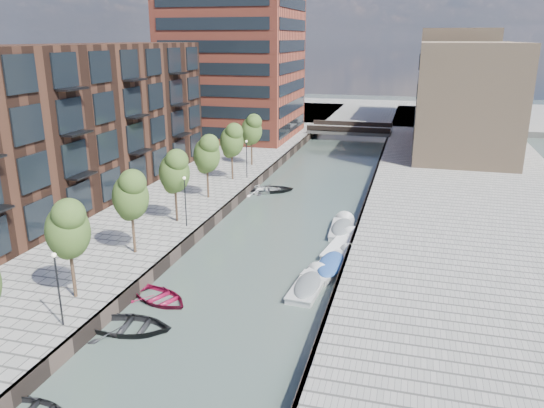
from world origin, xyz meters
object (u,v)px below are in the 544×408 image
at_px(motorboat_3, 334,265).
at_px(sloop_4, 272,192).
at_px(tree_1, 67,228).
at_px(car, 426,137).
at_px(motorboat_2, 345,246).
at_px(bridge, 350,130).
at_px(tree_6, 251,129).
at_px(sloop_2, 161,301).
at_px(motorboat_4, 342,228).
at_px(tree_3, 174,170).
at_px(sloop_0, 130,330).
at_px(motorboat_1, 309,285).
at_px(tree_5, 232,140).
at_px(tree_2, 130,194).
at_px(tree_4, 207,153).
at_px(sloop_3, 260,192).

bearing_deg(motorboat_3, sloop_4, 118.01).
bearing_deg(tree_1, car, 70.28).
xyz_separation_m(motorboat_2, car, (6.16, 42.06, 1.50)).
xyz_separation_m(bridge, tree_6, (-8.50, -26.00, 3.92)).
relative_size(sloop_2, motorboat_4, 0.79).
xyz_separation_m(tree_1, sloop_2, (4.14, 2.51, -5.31)).
bearing_deg(tree_3, sloop_0, -74.89).
bearing_deg(motorboat_1, bridge, 94.41).
height_order(tree_5, motorboat_2, tree_5).
bearing_deg(bridge, tree_1, -97.93).
relative_size(sloop_0, sloop_4, 1.04).
relative_size(tree_1, motorboat_4, 1.11).
bearing_deg(sloop_2, tree_6, 31.36).
xyz_separation_m(tree_6, motorboat_2, (14.00, -20.83, -5.20)).
height_order(motorboat_1, motorboat_2, motorboat_2).
distance_m(tree_2, car, 53.32).
distance_m(sloop_4, motorboat_1, 22.67).
distance_m(tree_2, sloop_4, 21.91).
xyz_separation_m(tree_6, motorboat_3, (13.78, -24.81, -5.08)).
relative_size(motorboat_1, motorboat_4, 0.95).
xyz_separation_m(tree_4, motorboat_3, (13.78, -10.81, -5.08)).
distance_m(sloop_0, motorboat_3, 14.89).
distance_m(tree_3, tree_6, 21.00).
height_order(tree_4, tree_5, same).
height_order(sloop_0, sloop_3, sloop_0).
relative_size(tree_4, car, 1.67).
distance_m(tree_4, sloop_2, 19.67).
xyz_separation_m(tree_2, sloop_2, (4.14, -4.49, -5.31)).
bearing_deg(bridge, tree_4, -102.00).
distance_m(sloop_0, motorboat_4, 21.17).
xyz_separation_m(tree_3, sloop_3, (3.29, 13.13, -5.31)).
distance_m(bridge, tree_4, 41.08).
xyz_separation_m(motorboat_2, motorboat_3, (-0.22, -3.98, 0.12)).
relative_size(tree_2, car, 1.67).
distance_m(tree_6, sloop_0, 36.72).
xyz_separation_m(tree_1, sloop_0, (4.08, -1.11, -5.31)).
distance_m(tree_3, sloop_2, 13.31).
height_order(tree_1, sloop_3, tree_1).
bearing_deg(motorboat_4, motorboat_3, -86.28).
distance_m(tree_4, sloop_4, 9.68).
relative_size(tree_1, motorboat_1, 1.18).
height_order(tree_2, tree_4, same).
bearing_deg(motorboat_1, tree_5, 120.75).
bearing_deg(tree_3, motorboat_4, 16.64).
distance_m(tree_1, sloop_0, 6.79).
distance_m(bridge, motorboat_3, 51.10).
bearing_deg(motorboat_2, sloop_0, -123.00).
bearing_deg(tree_5, motorboat_2, -44.66).
relative_size(motorboat_1, motorboat_2, 0.87).
bearing_deg(tree_5, sloop_3, -14.86).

